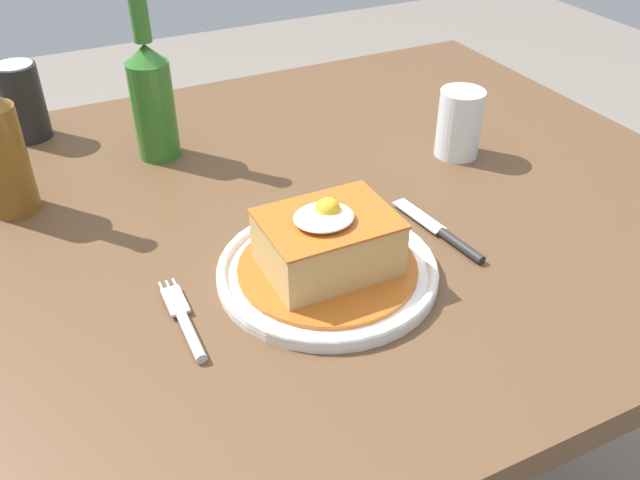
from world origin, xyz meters
name	(u,v)px	position (x,y,z in m)	size (l,w,h in m)	color
dining_table	(322,258)	(0.00, 0.00, 0.62)	(1.12, 0.95, 0.73)	brown
main_plate	(327,270)	(-0.08, -0.17, 0.74)	(0.26, 0.26, 0.02)	white
sandwich_meal	(327,246)	(-0.08, -0.17, 0.78)	(0.21, 0.21, 0.10)	#B75B1E
fork	(186,324)	(-0.25, -0.18, 0.74)	(0.02, 0.14, 0.01)	silver
knife	(448,237)	(0.10, -0.17, 0.74)	(0.04, 0.17, 0.01)	#262628
soda_can	(23,102)	(-0.35, 0.38, 0.80)	(0.07, 0.07, 0.12)	black
beer_bottle_green	(152,95)	(-0.17, 0.23, 0.83)	(0.06, 0.06, 0.27)	#2D6B23
drinking_glass	(459,128)	(0.25, 0.02, 0.78)	(0.07, 0.07, 0.10)	gold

